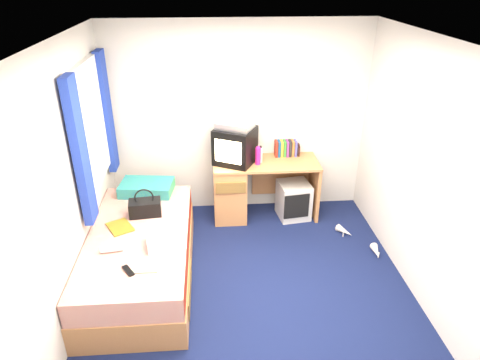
{
  "coord_description": "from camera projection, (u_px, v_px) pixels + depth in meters",
  "views": [
    {
      "loc": [
        -0.36,
        -3.34,
        2.91
      ],
      "look_at": [
        -0.05,
        0.7,
        0.88
      ],
      "focal_mm": 32.0,
      "sensor_mm": 36.0,
      "label": 1
    }
  ],
  "objects": [
    {
      "name": "ground",
      "position": [
        250.0,
        288.0,
        4.31
      ],
      "size": [
        3.4,
        3.4,
        0.0
      ],
      "primitive_type": "plane",
      "color": "#0C1438",
      "rests_on": "ground"
    },
    {
      "name": "room_shell",
      "position": [
        252.0,
        156.0,
        3.66
      ],
      "size": [
        3.4,
        3.4,
        3.4
      ],
      "color": "white",
      "rests_on": "ground"
    },
    {
      "name": "bed",
      "position": [
        141.0,
        255.0,
        4.36
      ],
      "size": [
        1.01,
        2.0,
        0.54
      ],
      "color": "tan",
      "rests_on": "ground"
    },
    {
      "name": "pillow",
      "position": [
        147.0,
        187.0,
        4.97
      ],
      "size": [
        0.63,
        0.45,
        0.13
      ],
      "primitive_type": "cube",
      "rotation": [
        0.0,
        0.0,
        -0.12
      ],
      "color": "#17549B",
      "rests_on": "bed"
    },
    {
      "name": "desk",
      "position": [
        243.0,
        187.0,
        5.41
      ],
      "size": [
        1.3,
        0.55,
        0.75
      ],
      "color": "tan",
      "rests_on": "ground"
    },
    {
      "name": "storage_cube",
      "position": [
        294.0,
        200.0,
        5.45
      ],
      "size": [
        0.43,
        0.43,
        0.47
      ],
      "primitive_type": "cube",
      "rotation": [
        0.0,
        0.0,
        0.14
      ],
      "color": "silver",
      "rests_on": "ground"
    },
    {
      "name": "crt_tv",
      "position": [
        235.0,
        146.0,
        5.15
      ],
      "size": [
        0.58,
        0.57,
        0.44
      ],
      "rotation": [
        0.0,
        0.0,
        -0.47
      ],
      "color": "black",
      "rests_on": "desk"
    },
    {
      "name": "vcr",
      "position": [
        235.0,
        125.0,
        5.03
      ],
      "size": [
        0.5,
        0.45,
        0.08
      ],
      "primitive_type": "cube",
      "rotation": [
        0.0,
        0.0,
        -0.47
      ],
      "color": "silver",
      "rests_on": "crt_tv"
    },
    {
      "name": "book_row",
      "position": [
        286.0,
        148.0,
        5.39
      ],
      "size": [
        0.27,
        0.13,
        0.2
      ],
      "color": "maroon",
      "rests_on": "desk"
    },
    {
      "name": "picture_frame",
      "position": [
        299.0,
        150.0,
        5.42
      ],
      "size": [
        0.03,
        0.12,
        0.14
      ],
      "primitive_type": "cube",
      "rotation": [
        0.0,
        0.0,
        -0.06
      ],
      "color": "black",
      "rests_on": "desk"
    },
    {
      "name": "pink_water_bottle",
      "position": [
        258.0,
        156.0,
        5.15
      ],
      "size": [
        0.07,
        0.07,
        0.21
      ],
      "primitive_type": "cylinder",
      "rotation": [
        0.0,
        0.0,
        -0.04
      ],
      "color": "#EE2185",
      "rests_on": "desk"
    },
    {
      "name": "aerosol_can",
      "position": [
        260.0,
        155.0,
        5.21
      ],
      "size": [
        0.07,
        0.07,
        0.19
      ],
      "primitive_type": "cylinder",
      "rotation": [
        0.0,
        0.0,
        0.32
      ],
      "color": "silver",
      "rests_on": "desk"
    },
    {
      "name": "handbag",
      "position": [
        145.0,
        207.0,
        4.51
      ],
      "size": [
        0.35,
        0.22,
        0.31
      ],
      "rotation": [
        0.0,
        0.0,
        0.1
      ],
      "color": "black",
      "rests_on": "bed"
    },
    {
      "name": "towel",
      "position": [
        164.0,
        241.0,
        4.03
      ],
      "size": [
        0.35,
        0.31,
        0.1
      ],
      "primitive_type": "cube",
      "rotation": [
        0.0,
        0.0,
        0.17
      ],
      "color": "silver",
      "rests_on": "bed"
    },
    {
      "name": "magazine",
      "position": [
        120.0,
        227.0,
        4.32
      ],
      "size": [
        0.32,
        0.35,
        0.01
      ],
      "primitive_type": "cube",
      "rotation": [
        0.0,
        0.0,
        0.52
      ],
      "color": "yellow",
      "rests_on": "bed"
    },
    {
      "name": "water_bottle",
      "position": [
        112.0,
        248.0,
        3.95
      ],
      "size": [
        0.21,
        0.1,
        0.07
      ],
      "primitive_type": "cylinder",
      "rotation": [
        0.0,
        1.57,
        0.16
      ],
      "color": "silver",
      "rests_on": "bed"
    },
    {
      "name": "colour_swatch_fan",
      "position": [
        145.0,
        271.0,
        3.7
      ],
      "size": [
        0.22,
        0.07,
        0.01
      ],
      "primitive_type": "cube",
      "rotation": [
        0.0,
        0.0,
        -0.03
      ],
      "color": "yellow",
      "rests_on": "bed"
    },
    {
      "name": "remote_control",
      "position": [
        128.0,
        271.0,
        3.7
      ],
      "size": [
        0.13,
        0.16,
        0.02
      ],
      "primitive_type": "cube",
      "rotation": [
        0.0,
        0.0,
        0.59
      ],
      "color": "black",
      "rests_on": "bed"
    },
    {
      "name": "window_assembly",
      "position": [
        93.0,
        129.0,
        4.37
      ],
      "size": [
        0.11,
        1.42,
        1.4
      ],
      "color": "silver",
      "rests_on": "room_shell"
    },
    {
      "name": "white_heels",
      "position": [
        360.0,
        241.0,
        4.98
      ],
      "size": [
        0.39,
        0.66,
        0.09
      ],
      "color": "beige",
      "rests_on": "ground"
    }
  ]
}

